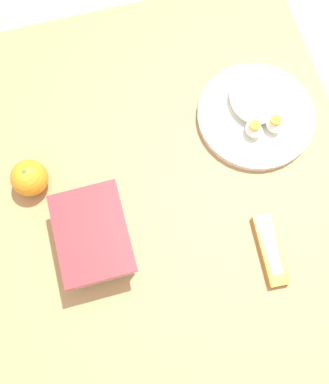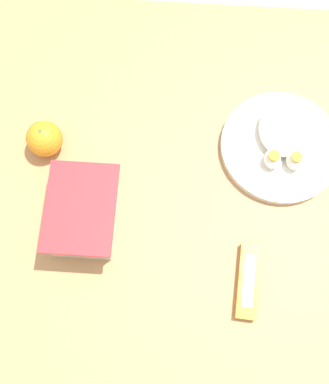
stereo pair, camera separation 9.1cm
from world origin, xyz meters
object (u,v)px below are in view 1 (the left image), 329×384
(food_container, at_px, (94,238))
(rice_plate, at_px, (255,112))
(candy_bar, at_px, (270,250))
(orange_fruit, at_px, (29,178))

(food_container, bearing_deg, rice_plate, -64.93)
(candy_bar, bearing_deg, rice_plate, -12.84)
(food_container, height_order, rice_plate, food_container)
(orange_fruit, bearing_deg, rice_plate, -86.43)
(rice_plate, bearing_deg, candy_bar, 167.16)
(food_container, relative_size, candy_bar, 1.24)
(rice_plate, height_order, candy_bar, rice_plate)
(rice_plate, distance_m, candy_bar, 0.30)
(orange_fruit, xyz_separation_m, rice_plate, (0.03, -0.50, -0.02))
(rice_plate, bearing_deg, food_container, 115.07)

